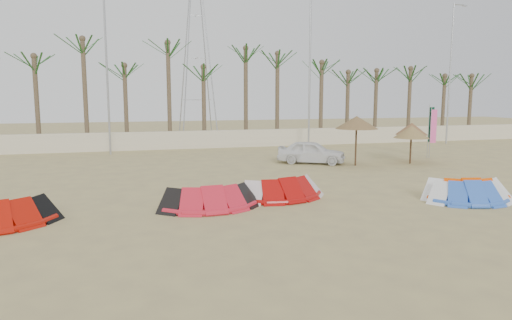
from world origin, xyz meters
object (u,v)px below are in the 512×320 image
object	(u,v)px
parasol_left	(357,123)
kite_red_right	(281,187)
parasol_right	(412,129)
car	(311,152)
parasol_mid	(411,132)
kite_red_mid	(209,196)
kite_orange	(462,187)
kite_blue	(465,191)

from	to	relation	value
parasol_left	kite_red_right	bearing A→B (deg)	-135.19
parasol_right	car	distance (m)	6.11
kite_red_right	parasol_mid	bearing A→B (deg)	32.58
car	parasol_mid	bearing A→B (deg)	-76.87
kite_red_mid	parasol_mid	world-z (taller)	parasol_mid
kite_red_right	kite_orange	world-z (taller)	same
kite_orange	parasol_right	size ratio (longest dim) A/B	1.53
car	parasol_left	bearing A→B (deg)	-95.35
parasol_right	kite_red_mid	bearing A→B (deg)	-149.49
kite_red_right	kite_red_mid	bearing A→B (deg)	-165.03
parasol_right	car	bearing A→B (deg)	171.62
parasol_mid	parasol_right	size ratio (longest dim) A/B	0.95
kite_red_right	car	size ratio (longest dim) A/B	0.94
car	kite_red_mid	bearing A→B (deg)	169.34
kite_red_right	parasol_left	world-z (taller)	parasol_left
kite_red_mid	car	distance (m)	11.49
car	parasol_right	bearing A→B (deg)	-68.61
kite_red_right	parasol_left	size ratio (longest dim) A/B	1.32
kite_blue	parasol_right	distance (m)	10.60
parasol_left	car	world-z (taller)	parasol_left
kite_red_mid	kite_blue	distance (m)	9.24
kite_red_right	car	distance (m)	9.18
parasol_mid	kite_red_mid	bearing A→B (deg)	-150.97
kite_blue	parasol_mid	xyz separation A→B (m)	(3.76, 8.84, 1.39)
kite_blue	car	xyz separation A→B (m)	(-1.63, 10.45, 0.24)
parasol_right	car	world-z (taller)	parasol_right
car	kite_red_right	bearing A→B (deg)	-179.93
kite_orange	car	distance (m)	10.13
kite_orange	kite_red_mid	bearing A→B (deg)	172.77
kite_red_right	car	xyz separation A→B (m)	(4.55, 7.97, 0.23)
kite_red_mid	car	bearing A→B (deg)	49.57
kite_red_mid	kite_orange	xyz separation A→B (m)	(9.41, -1.19, -0.00)
parasol_left	parasol_mid	world-z (taller)	parasol_left
kite_red_right	parasol_left	xyz separation A→B (m)	(6.58, 6.54, 1.96)
kite_orange	car	xyz separation A→B (m)	(-1.96, 9.94, 0.23)
kite_orange	parasol_left	xyz separation A→B (m)	(0.08, 8.51, 1.96)
kite_blue	parasol_left	xyz separation A→B (m)	(0.40, 9.02, 1.96)
parasol_mid	car	size ratio (longest dim) A/B	0.56
parasol_right	kite_blue	bearing A→B (deg)	-114.07
car	kite_orange	bearing A→B (deg)	-139.09
kite_blue	parasol_right	world-z (taller)	parasol_right
kite_red_mid	parasol_right	xyz separation A→B (m)	(13.36, 7.88, 1.50)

